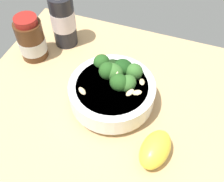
{
  "coord_description": "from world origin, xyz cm",
  "views": [
    {
      "loc": [
        -27.33,
        -10.98,
        47.01
      ],
      "look_at": [
        5.19,
        0.77,
        4.0
      ],
      "focal_mm": 43.51,
      "sensor_mm": 36.0,
      "label": 1
    }
  ],
  "objects_px": {
    "bowl_of_broccoli": "(113,89)",
    "bottle_short": "(31,40)",
    "lemon_wedge": "(155,149)",
    "bottle_tall": "(63,20)"
  },
  "relations": [
    {
      "from": "bowl_of_broccoli",
      "to": "bottle_tall",
      "type": "relative_size",
      "value": 1.18
    },
    {
      "from": "bowl_of_broccoli",
      "to": "bottle_tall",
      "type": "bearing_deg",
      "value": 51.84
    },
    {
      "from": "bowl_of_broccoli",
      "to": "lemon_wedge",
      "type": "height_order",
      "value": "bowl_of_broccoli"
    },
    {
      "from": "lemon_wedge",
      "to": "bottle_short",
      "type": "relative_size",
      "value": 0.74
    },
    {
      "from": "bowl_of_broccoli",
      "to": "lemon_wedge",
      "type": "bearing_deg",
      "value": -129.28
    },
    {
      "from": "bowl_of_broccoli",
      "to": "bottle_short",
      "type": "bearing_deg",
      "value": 73.28
    },
    {
      "from": "bottle_short",
      "to": "bowl_of_broccoli",
      "type": "bearing_deg",
      "value": -106.72
    },
    {
      "from": "bottle_tall",
      "to": "bottle_short",
      "type": "relative_size",
      "value": 1.33
    },
    {
      "from": "lemon_wedge",
      "to": "bowl_of_broccoli",
      "type": "bearing_deg",
      "value": 50.72
    },
    {
      "from": "bottle_tall",
      "to": "bottle_short",
      "type": "distance_m",
      "value": 0.09
    }
  ]
}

